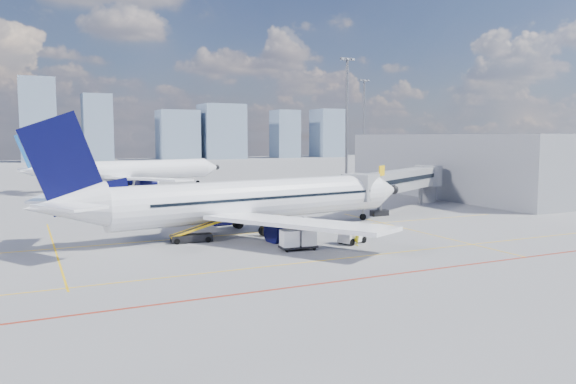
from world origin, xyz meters
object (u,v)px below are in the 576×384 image
object	(u,v)px
baggage_tug	(351,235)
cargo_dolly	(298,239)
second_aircraft	(127,171)
main_aircraft	(244,201)
ramp_worker	(357,236)
belt_loader	(193,236)

from	to	relation	value
baggage_tug	cargo_dolly	bearing A→B (deg)	164.08
second_aircraft	baggage_tug	world-z (taller)	second_aircraft
baggage_tug	cargo_dolly	distance (m)	5.65
main_aircraft	baggage_tug	world-z (taller)	main_aircraft
cargo_dolly	ramp_worker	distance (m)	5.60
cargo_dolly	belt_loader	xyz separation A→B (m)	(-7.12, 7.38, -0.40)
second_aircraft	cargo_dolly	size ratio (longest dim) A/B	11.69
cargo_dolly	ramp_worker	xyz separation A→B (m)	(5.58, -0.51, -0.12)
baggage_tug	belt_loader	distance (m)	14.49
belt_loader	ramp_worker	xyz separation A→B (m)	(12.70, -7.89, 0.27)
baggage_tug	belt_loader	bearing A→B (deg)	130.68
main_aircraft	ramp_worker	world-z (taller)	main_aircraft
baggage_tug	belt_loader	world-z (taller)	belt_loader
baggage_tug	ramp_worker	size ratio (longest dim) A/B	1.67
main_aircraft	cargo_dolly	xyz separation A→B (m)	(1.12, -9.93, -2.26)
cargo_dolly	ramp_worker	size ratio (longest dim) A/B	1.98
baggage_tug	cargo_dolly	xyz separation A→B (m)	(-5.63, -0.50, 0.14)
baggage_tug	ramp_worker	distance (m)	1.01
main_aircraft	belt_loader	bearing A→B (deg)	-164.89
main_aircraft	ramp_worker	size ratio (longest dim) A/B	24.75
second_aircraft	belt_loader	distance (m)	57.89
main_aircraft	ramp_worker	distance (m)	12.64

